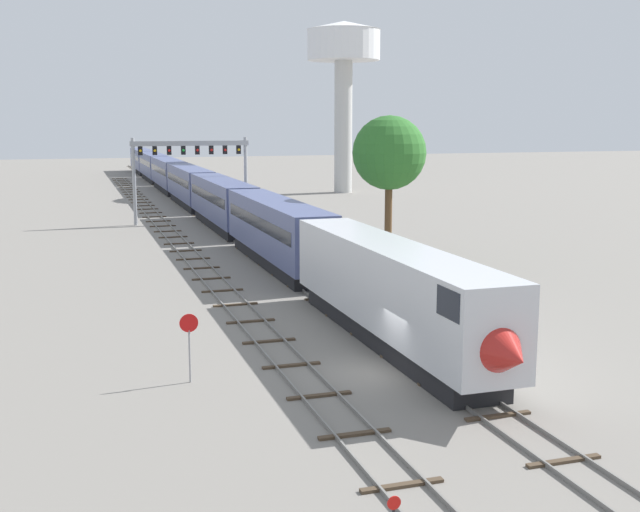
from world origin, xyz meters
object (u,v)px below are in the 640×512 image
passenger_train (189,185)px  stop_sign (189,338)px  trackside_tree_left (389,153)px  signal_gantry (191,160)px  water_tower (344,56)px

passenger_train → stop_sign: (-10.00, -67.76, -0.74)m
trackside_tree_left → signal_gantry: bearing=112.6°
stop_sign → trackside_tree_left: (18.73, 24.17, 6.22)m
passenger_train → stop_sign: size_ratio=52.21×
signal_gantry → trackside_tree_left: trackside_tree_left is taller
trackside_tree_left → water_tower: bearing=74.1°
water_tower → stop_sign: water_tower is taller
passenger_train → signal_gantry: 17.76m
passenger_train → water_tower: (24.32, 11.21, 17.01)m
passenger_train → stop_sign: 68.50m
water_tower → stop_sign: size_ratio=8.51×
passenger_train → water_tower: water_tower is taller
water_tower → trackside_tree_left: 58.13m
signal_gantry → water_tower: bearing=46.9°
stop_sign → trackside_tree_left: size_ratio=0.26×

